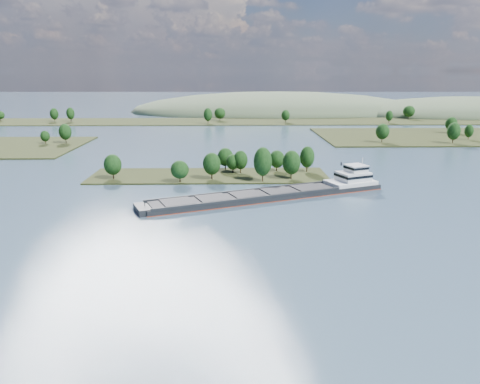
{
  "coord_description": "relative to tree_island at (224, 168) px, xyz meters",
  "views": [
    {
      "loc": [
        9.4,
        -14.4,
        43.46
      ],
      "look_at": [
        12.13,
        130.0,
        6.0
      ],
      "focal_mm": 35.0,
      "sensor_mm": 36.0,
      "label": 1
    }
  ],
  "objects": [
    {
      "name": "ground",
      "position": [
        -6.22,
        -58.52,
        -3.69
      ],
      "size": [
        1800.0,
        1800.0,
        0.0
      ],
      "primitive_type": "plane",
      "color": "#394B62",
      "rests_on": "ground"
    },
    {
      "name": "tree_island",
      "position": [
        0.0,
        0.0,
        0.0
      ],
      "size": [
        100.0,
        31.66,
        15.07
      ],
      "color": "black",
      "rests_on": "ground"
    },
    {
      "name": "cargo_barge",
      "position": [
        21.66,
        -31.76,
        -2.13
      ],
      "size": [
        88.7,
        44.51,
        12.36
      ],
      "color": "black",
      "rests_on": "ground"
    },
    {
      "name": "hill_east",
      "position": [
        253.78,
        291.48,
        -3.69
      ],
      "size": [
        260.0,
        140.0,
        36.0
      ],
      "primitive_type": "ellipsoid",
      "color": "#44553A",
      "rests_on": "ground"
    },
    {
      "name": "hill_west",
      "position": [
        53.78,
        321.48,
        -3.69
      ],
      "size": [
        320.0,
        160.0,
        44.0
      ],
      "primitive_type": "ellipsoid",
      "color": "#44553A",
      "rests_on": "ground"
    },
    {
      "name": "back_shoreline",
      "position": [
        2.56,
        221.29,
        -3.01
      ],
      "size": [
        900.0,
        60.0,
        14.28
      ],
      "color": "black",
      "rests_on": "ground"
    }
  ]
}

